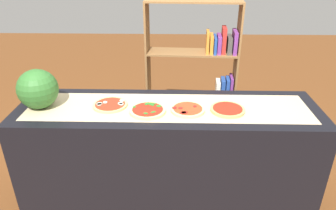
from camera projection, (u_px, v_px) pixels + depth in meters
ground_plane at (168, 197)px, 2.78m from camera, size 12.00×12.00×0.00m
counter at (168, 156)px, 2.58m from camera, size 2.32×0.66×0.90m
parchment_paper at (168, 107)px, 2.38m from camera, size 2.13×0.47×0.00m
pizza_mozzarella_0 at (110, 105)px, 2.39m from camera, size 0.26×0.26×0.02m
pizza_spinach_1 at (148, 110)px, 2.30m from camera, size 0.27×0.27×0.03m
pizza_pepperoni_2 at (188, 110)px, 2.31m from camera, size 0.25×0.25×0.03m
pizza_plain_3 at (228, 110)px, 2.32m from camera, size 0.25×0.25×0.02m
watermelon at (38, 89)px, 2.32m from camera, size 0.30×0.30×0.30m
bookshelf at (203, 78)px, 3.32m from camera, size 0.96×0.33×1.55m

